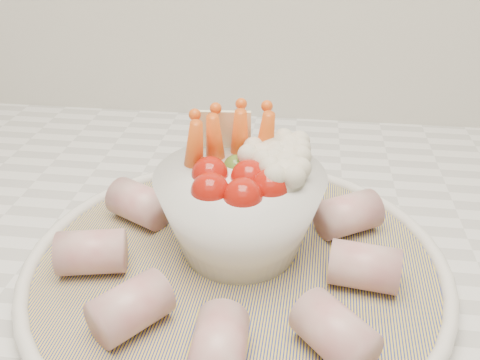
# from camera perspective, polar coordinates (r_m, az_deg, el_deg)

# --- Properties ---
(serving_platter) EXTENTS (0.36, 0.36, 0.02)m
(serving_platter) POSITION_cam_1_polar(r_m,az_deg,el_deg) (0.45, -0.41, -9.21)
(serving_platter) COLOR navy
(serving_platter) RESTS_ON kitchen_counter
(veggie_bowl) EXTENTS (0.14, 0.14, 0.12)m
(veggie_bowl) POSITION_cam_1_polar(r_m,az_deg,el_deg) (0.44, 0.28, -2.42)
(veggie_bowl) COLOR white
(veggie_bowl) RESTS_ON serving_platter
(cured_meat_rolls) EXTENTS (0.28, 0.28, 0.04)m
(cured_meat_rolls) POSITION_cam_1_polar(r_m,az_deg,el_deg) (0.44, -0.42, -6.96)
(cured_meat_rolls) COLOR #B15156
(cured_meat_rolls) RESTS_ON serving_platter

